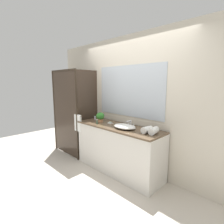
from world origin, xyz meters
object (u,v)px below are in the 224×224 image
at_px(amenity_bottle_conditioner, 95,118).
at_px(soap_dish, 110,123).
at_px(rolled_towel_near_edge, 154,131).
at_px(rolled_towel_middle, 147,130).
at_px(potted_plant, 100,117).
at_px(sink_basin, 125,126).
at_px(amenity_bottle_body_wash, 97,122).
at_px(faucet, 131,125).
at_px(amenity_bottle_lotion, 100,117).

bearing_deg(amenity_bottle_conditioner, soap_dish, -5.06).
distance_m(rolled_towel_near_edge, rolled_towel_middle, 0.11).
bearing_deg(soap_dish, potted_plant, -169.43).
height_order(amenity_bottle_conditioner, rolled_towel_near_edge, rolled_towel_near_edge).
distance_m(sink_basin, potted_plant, 0.72).
distance_m(amenity_bottle_body_wash, rolled_towel_near_edge, 1.18).
xyz_separation_m(faucet, amenity_bottle_lotion, (-0.97, 0.10, -0.00)).
bearing_deg(rolled_towel_middle, amenity_bottle_conditioner, 176.50).
relative_size(amenity_bottle_conditioner, amenity_bottle_lotion, 0.91).
relative_size(soap_dish, rolled_towel_near_edge, 0.45).
xyz_separation_m(sink_basin, amenity_bottle_body_wash, (-0.62, -0.11, 0.01)).
bearing_deg(soap_dish, sink_basin, -11.71).
bearing_deg(faucet, rolled_towel_middle, -14.33).
height_order(sink_basin, amenity_bottle_lotion, amenity_bottle_lotion).
bearing_deg(amenity_bottle_lotion, rolled_towel_middle, -8.60).
distance_m(amenity_bottle_lotion, amenity_bottle_body_wash, 0.52).
bearing_deg(amenity_bottle_body_wash, soap_dish, 54.26).
xyz_separation_m(soap_dish, rolled_towel_near_edge, (1.01, -0.02, 0.04)).
distance_m(sink_basin, rolled_towel_middle, 0.44).
bearing_deg(rolled_towel_middle, potted_plant, -179.78).
height_order(potted_plant, amenity_bottle_lotion, potted_plant).
distance_m(soap_dish, rolled_towel_middle, 0.90).
height_order(sink_basin, rolled_towel_near_edge, rolled_towel_near_edge).
distance_m(amenity_bottle_conditioner, amenity_bottle_body_wash, 0.46).
bearing_deg(amenity_bottle_lotion, amenity_bottle_conditioner, -102.34).
bearing_deg(soap_dish, amenity_bottle_body_wash, -125.74).
distance_m(sink_basin, soap_dish, 0.48).
bearing_deg(amenity_bottle_lotion, amenity_bottle_body_wash, -47.48).
bearing_deg(rolled_towel_near_edge, amenity_bottle_lotion, 172.95).
relative_size(soap_dish, amenity_bottle_lotion, 1.11).
xyz_separation_m(amenity_bottle_conditioner, amenity_bottle_body_wash, (0.38, -0.26, 0.01)).
distance_m(faucet, rolled_towel_near_edge, 0.55).
distance_m(sink_basin, faucet, 0.17).
relative_size(rolled_towel_near_edge, rolled_towel_middle, 1.16).
bearing_deg(faucet, soap_dish, -171.59).
bearing_deg(amenity_bottle_conditioner, rolled_towel_middle, -3.50).
bearing_deg(amenity_bottle_body_wash, faucet, 24.24).
bearing_deg(amenity_bottle_lotion, faucet, -5.99).
relative_size(soap_dish, rolled_towel_middle, 0.53).
xyz_separation_m(potted_plant, rolled_towel_near_edge, (1.25, 0.03, -0.06)).
distance_m(potted_plant, amenity_bottle_lotion, 0.34).
bearing_deg(sink_basin, soap_dish, 168.29).
height_order(soap_dish, rolled_towel_middle, rolled_towel_middle).
bearing_deg(rolled_towel_near_edge, rolled_towel_middle, -167.15).
xyz_separation_m(potted_plant, rolled_towel_middle, (1.14, 0.00, -0.06)).
bearing_deg(sink_basin, potted_plant, 175.80).
bearing_deg(potted_plant, amenity_bottle_body_wash, -61.20).
height_order(potted_plant, amenity_bottle_body_wash, potted_plant).
bearing_deg(rolled_towel_near_edge, faucet, 171.07).
height_order(potted_plant, amenity_bottle_conditioner, potted_plant).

